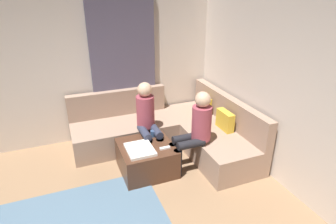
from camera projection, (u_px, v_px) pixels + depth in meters
name	position (u px, v px, depth m)	size (l,w,h in m)	color
wall_left	(41.00, 67.00, 4.42)	(0.12, 6.00, 2.70)	beige
curtain_panel	(124.00, 67.00, 4.81)	(0.06, 1.10, 2.50)	#595166
sectional_couch	(172.00, 131.00, 4.76)	(2.10, 2.55, 0.87)	#9E7F6B
ottoman	(147.00, 158.00, 4.12)	(0.76, 0.76, 0.42)	#4C2D1E
folded_blanket	(140.00, 149.00, 3.90)	(0.44, 0.36, 0.04)	white
coffee_mug	(153.00, 134.00, 4.26)	(0.08, 0.08, 0.10)	#334C72
game_remote	(165.00, 148.00, 3.95)	(0.05, 0.15, 0.02)	white
person_on_couch_back	(195.00, 129.00, 4.00)	(0.30, 0.60, 1.20)	black
person_on_couch_side	(148.00, 118.00, 4.32)	(0.60, 0.30, 1.20)	#2D3347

